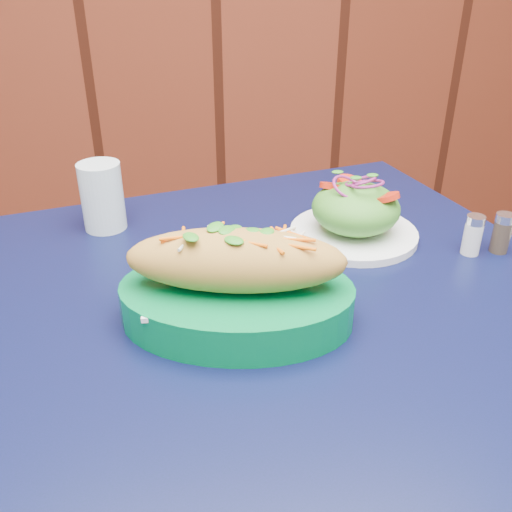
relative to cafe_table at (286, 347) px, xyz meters
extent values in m
cube|color=black|center=(0.00, 0.00, 0.07)|extent=(0.97, 0.97, 0.03)
cylinder|color=black|center=(-0.40, 0.24, -0.30)|extent=(0.04, 0.04, 0.72)
cylinder|color=black|center=(0.24, 0.40, -0.30)|extent=(0.04, 0.04, 0.72)
cylinder|color=silver|center=(0.54, 0.24, -0.42)|extent=(0.03, 0.03, 0.49)
cube|color=white|center=(-0.07, -0.05, 0.13)|extent=(0.22, 0.14, 0.01)
ellipsoid|color=gold|center=(-0.07, -0.05, 0.17)|extent=(0.27, 0.13, 0.07)
cylinder|color=white|center=(0.13, 0.15, 0.09)|extent=(0.20, 0.20, 0.01)
ellipsoid|color=#4C992D|center=(0.13, 0.15, 0.14)|extent=(0.13, 0.13, 0.07)
cylinder|color=red|center=(0.17, 0.12, 0.17)|extent=(0.04, 0.04, 0.01)
cylinder|color=red|center=(0.10, 0.18, 0.17)|extent=(0.04, 0.04, 0.01)
cylinder|color=red|center=(0.13, 0.19, 0.17)|extent=(0.04, 0.04, 0.01)
torus|color=#901F6E|center=(0.13, 0.15, 0.18)|extent=(0.05, 0.05, 0.00)
torus|color=#901F6E|center=(0.13, 0.15, 0.18)|extent=(0.05, 0.05, 0.00)
torus|color=#901F6E|center=(0.13, 0.15, 0.19)|extent=(0.05, 0.05, 0.00)
cylinder|color=silver|center=(-0.25, 0.24, 0.14)|extent=(0.07, 0.07, 0.11)
cylinder|color=white|center=(0.29, 0.07, 0.11)|extent=(0.03, 0.03, 0.05)
cylinder|color=silver|center=(0.29, 0.07, 0.14)|extent=(0.03, 0.03, 0.01)
cylinder|color=#3F3326|center=(0.33, 0.07, 0.11)|extent=(0.03, 0.03, 0.05)
cylinder|color=silver|center=(0.33, 0.07, 0.14)|extent=(0.03, 0.03, 0.01)
camera|label=1|loc=(-0.13, -0.62, 0.49)|focal=40.00mm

